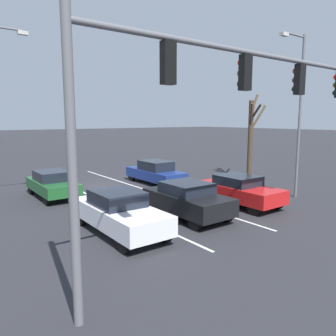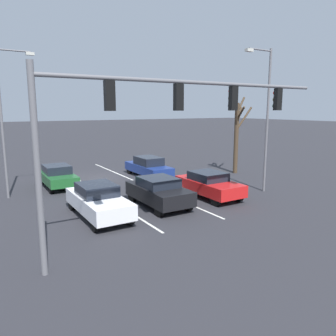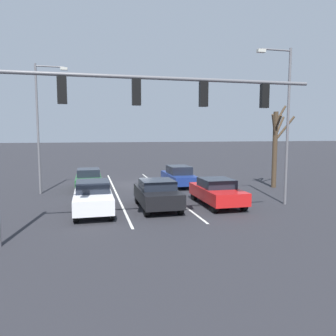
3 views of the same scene
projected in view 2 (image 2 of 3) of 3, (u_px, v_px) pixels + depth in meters
name	position (u px, v px, depth m)	size (l,w,h in m)	color
ground_plane	(101.00, 178.00, 24.31)	(240.00, 240.00, 0.00)	#28282D
lane_stripe_left_divider	(139.00, 183.00, 22.69)	(0.12, 17.87, 0.01)	silver
lane_stripe_center_divider	(92.00, 189.00, 20.99)	(0.12, 17.87, 0.01)	silver
car_red_leftlane_front	(209.00, 184.00, 18.91)	(1.88, 4.33, 1.47)	red
car_white_rightlane_front	(98.00, 200.00, 15.42)	(1.82, 4.68, 1.58)	silver
car_black_midlane_front	(159.00, 191.00, 17.13)	(1.93, 4.14, 1.53)	black
car_darkgreen_rightlane_second	(57.00, 176.00, 21.37)	(1.76, 4.18, 1.44)	#1E5928
car_navy_leftlane_second	(148.00, 167.00, 24.57)	(1.74, 4.72, 1.52)	navy
traffic_signal_gantry	(164.00, 112.00, 11.50)	(12.15, 0.37, 6.40)	slate
street_lamp_right_shoulder	(5.00, 113.00, 18.09)	(2.01, 0.24, 8.33)	slate
street_lamp_left_shoulder	(265.00, 112.00, 19.42)	(2.03, 0.24, 8.49)	slate
bare_tree_near	(237.00, 133.00, 25.62)	(2.21, 1.68, 5.97)	#423323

